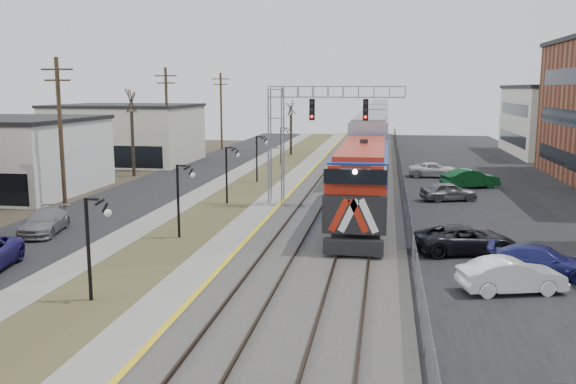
# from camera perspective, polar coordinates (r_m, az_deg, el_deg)

# --- Properties ---
(street_west) EXTENTS (7.00, 120.00, 0.04)m
(street_west) POSITION_cam_1_polar(r_m,az_deg,el_deg) (51.61, -11.80, 0.59)
(street_west) COLOR black
(street_west) RESTS_ON ground
(sidewalk) EXTENTS (2.00, 120.00, 0.08)m
(sidewalk) POSITION_cam_1_polar(r_m,az_deg,el_deg) (50.18, -6.99, 0.50)
(sidewalk) COLOR gray
(sidewalk) RESTS_ON ground
(grass_median) EXTENTS (4.00, 120.00, 0.06)m
(grass_median) POSITION_cam_1_polar(r_m,az_deg,el_deg) (49.44, -3.65, 0.40)
(grass_median) COLOR #494A27
(grass_median) RESTS_ON ground
(platform) EXTENTS (2.00, 120.00, 0.24)m
(platform) POSITION_cam_1_polar(r_m,az_deg,el_deg) (48.85, -0.22, 0.41)
(platform) COLOR gray
(platform) RESTS_ON ground
(ballast_bed) EXTENTS (8.00, 120.00, 0.20)m
(ballast_bed) POSITION_cam_1_polar(r_m,az_deg,el_deg) (48.30, 5.64, 0.24)
(ballast_bed) COLOR #595651
(ballast_bed) RESTS_ON ground
(parking_lot) EXTENTS (16.00, 120.00, 0.04)m
(parking_lot) POSITION_cam_1_polar(r_m,az_deg,el_deg) (49.08, 19.76, -0.23)
(parking_lot) COLOR black
(parking_lot) RESTS_ON ground
(platform_edge) EXTENTS (0.24, 120.00, 0.01)m
(platform_edge) POSITION_cam_1_polar(r_m,az_deg,el_deg) (48.70, 0.80, 0.53)
(platform_edge) COLOR gold
(platform_edge) RESTS_ON platform
(track_near) EXTENTS (1.58, 120.00, 0.15)m
(track_near) POSITION_cam_1_polar(r_m,az_deg,el_deg) (48.43, 3.29, 0.50)
(track_near) COLOR #2D2119
(track_near) RESTS_ON ballast_bed
(track_far) EXTENTS (1.58, 120.00, 0.15)m
(track_far) POSITION_cam_1_polar(r_m,az_deg,el_deg) (48.21, 7.43, 0.39)
(track_far) COLOR #2D2119
(track_far) RESTS_ON ballast_bed
(train) EXTENTS (3.00, 108.65, 5.33)m
(train) POSITION_cam_1_polar(r_m,az_deg,el_deg) (83.60, 8.27, 6.10)
(train) COLOR #163BB5
(train) RESTS_ON ground
(signal_gantry) EXTENTS (9.00, 1.07, 8.15)m
(signal_gantry) POSITION_cam_1_polar(r_m,az_deg,el_deg) (41.02, 1.24, 6.33)
(signal_gantry) COLOR gray
(signal_gantry) RESTS_ON ground
(lampposts) EXTENTS (0.14, 62.14, 4.00)m
(lampposts) POSITION_cam_1_polar(r_m,az_deg,el_deg) (33.26, -10.07, -0.82)
(lampposts) COLOR black
(lampposts) RESTS_ON ground
(utility_poles) EXTENTS (0.28, 80.28, 10.00)m
(utility_poles) POSITION_cam_1_polar(r_m,az_deg,el_deg) (43.33, -20.49, 5.12)
(utility_poles) COLOR #4C3823
(utility_poles) RESTS_ON ground
(fence) EXTENTS (0.04, 120.00, 1.60)m
(fence) POSITION_cam_1_polar(r_m,az_deg,el_deg) (48.12, 10.65, 0.92)
(fence) COLOR gray
(fence) RESTS_ON ground
(bare_trees) EXTENTS (12.30, 42.30, 5.95)m
(bare_trees) POSITION_cam_1_polar(r_m,az_deg,el_deg) (55.32, -11.58, 4.00)
(bare_trees) COLOR #382D23
(bare_trees) RESTS_ON ground
(car_lot_b) EXTENTS (4.35, 2.49, 1.36)m
(car_lot_b) POSITION_cam_1_polar(r_m,az_deg,el_deg) (25.67, 20.18, -7.44)
(car_lot_b) COLOR white
(car_lot_b) RESTS_ON ground
(car_lot_c) EXTENTS (5.30, 3.41, 1.36)m
(car_lot_c) POSITION_cam_1_polar(r_m,az_deg,el_deg) (30.96, 16.28, -4.34)
(car_lot_c) COLOR black
(car_lot_c) RESTS_ON ground
(car_lot_d) EXTENTS (4.72, 2.77, 1.28)m
(car_lot_d) POSITION_cam_1_polar(r_m,az_deg,el_deg) (28.37, 22.63, -6.06)
(car_lot_d) COLOR navy
(car_lot_d) RESTS_ON ground
(car_lot_e) EXTENTS (4.27, 2.75, 1.35)m
(car_lot_e) POSITION_cam_1_polar(r_m,az_deg,el_deg) (45.01, 14.80, 0.01)
(car_lot_e) COLOR slate
(car_lot_e) RESTS_ON ground
(car_lot_f) EXTENTS (4.91, 3.34, 1.53)m
(car_lot_f) POSITION_cam_1_polar(r_m,az_deg,el_deg) (51.27, 16.69, 1.17)
(car_lot_f) COLOR #0E4820
(car_lot_f) RESTS_ON ground
(car_street_b) EXTENTS (2.70, 4.74, 1.30)m
(car_street_b) POSITION_cam_1_polar(r_m,az_deg,el_deg) (36.35, -21.81, -2.66)
(car_street_b) COLOR gray
(car_street_b) RESTS_ON ground
(car_lot_g) EXTENTS (4.70, 2.17, 1.30)m
(car_lot_g) POSITION_cam_1_polar(r_m,az_deg,el_deg) (56.77, 13.59, 1.98)
(car_lot_g) COLOR silver
(car_lot_g) RESTS_ON ground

